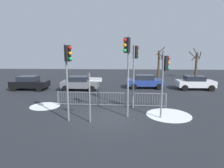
{
  "coord_description": "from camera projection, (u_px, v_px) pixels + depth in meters",
  "views": [
    {
      "loc": [
        0.71,
        -11.66,
        4.23
      ],
      "look_at": [
        0.03,
        3.52,
        1.51
      ],
      "focal_mm": 31.11,
      "sensor_mm": 36.0,
      "label": 1
    }
  ],
  "objects": [
    {
      "name": "snow_patch_kerb",
      "position": [
        169.0,
        115.0,
        12.64
      ],
      "size": [
        2.88,
        2.88,
        0.01
      ],
      "primitive_type": "cylinder",
      "color": "white",
      "rests_on": "ground"
    },
    {
      "name": "snow_patch_island",
      "position": [
        45.0,
        106.0,
        14.61
      ],
      "size": [
        2.21,
        2.21,
        0.01
      ],
      "primitive_type": "cylinder",
      "color": "white",
      "rests_on": "ground"
    },
    {
      "name": "pedestrian_guard_railing",
      "position": [
        111.0,
        99.0,
        14.49
      ],
      "size": [
        8.18,
        0.34,
        1.07
      ],
      "rotation": [
        0.0,
        0.0,
        -0.03
      ],
      "color": "slate",
      "rests_on": "ground"
    },
    {
      "name": "car_grey_trailing",
      "position": [
        80.0,
        83.0,
        20.23
      ],
      "size": [
        3.83,
        1.98,
        1.47
      ],
      "rotation": [
        0.0,
        0.0,
        -0.02
      ],
      "color": "slate",
      "rests_on": "ground"
    },
    {
      "name": "car_white_near",
      "position": [
        195.0,
        82.0,
        20.59
      ],
      "size": [
        3.81,
        1.93,
        1.47
      ],
      "rotation": [
        0.0,
        0.0,
        -0.0
      ],
      "color": "silver",
      "rests_on": "ground"
    },
    {
      "name": "traffic_light_mid_right",
      "position": [
        135.0,
        62.0,
        13.83
      ],
      "size": [
        0.46,
        0.47,
        4.58
      ],
      "rotation": [
        0.0,
        0.0,
        5.53
      ],
      "color": "slate",
      "rests_on": "ground"
    },
    {
      "name": "bare_tree_centre",
      "position": [
        159.0,
        63.0,
        29.74
      ],
      "size": [
        1.25,
        1.68,
        4.64
      ],
      "color": "#473828",
      "rests_on": "ground"
    },
    {
      "name": "ground_plane",
      "position": [
        109.0,
        117.0,
        12.24
      ],
      "size": [
        60.0,
        60.0,
        0.0
      ],
      "primitive_type": "plane",
      "color": "#26282D"
    },
    {
      "name": "car_blue_mid",
      "position": [
        145.0,
        81.0,
        21.32
      ],
      "size": [
        3.84,
        2.0,
        1.47
      ],
      "rotation": [
        0.0,
        0.0,
        0.02
      ],
      "color": "navy",
      "rests_on": "ground"
    },
    {
      "name": "traffic_light_rear_left",
      "position": [
        68.0,
        65.0,
        10.96
      ],
      "size": [
        0.48,
        0.45,
        4.56
      ],
      "rotation": [
        0.0,
        0.0,
        4.04
      ],
      "color": "slate",
      "rests_on": "ground"
    },
    {
      "name": "traffic_light_mid_left",
      "position": [
        165.0,
        72.0,
        11.71
      ],
      "size": [
        0.52,
        0.42,
        3.95
      ],
      "rotation": [
        0.0,
        0.0,
        5.22
      ],
      "color": "slate",
      "rests_on": "ground"
    },
    {
      "name": "bare_tree_left",
      "position": [
        196.0,
        64.0,
        28.56
      ],
      "size": [
        1.63,
        1.77,
        4.46
      ],
      "color": "#473828",
      "rests_on": "ground"
    },
    {
      "name": "car_black_far",
      "position": [
        29.0,
        83.0,
        20.44
      ],
      "size": [
        3.84,
        1.99,
        1.47
      ],
      "rotation": [
        0.0,
        0.0,
        -0.02
      ],
      "color": "black",
      "rests_on": "ground"
    },
    {
      "name": "direction_sign_post",
      "position": [
        91.0,
        95.0,
        11.13
      ],
      "size": [
        0.78,
        0.2,
        2.91
      ],
      "rotation": [
        0.0,
        0.0,
        -0.18
      ],
      "color": "slate",
      "rests_on": "ground"
    },
    {
      "name": "traffic_light_foreground_right",
      "position": [
        127.0,
        59.0,
        11.58
      ],
      "size": [
        0.43,
        0.5,
        5.01
      ],
      "rotation": [
        0.0,
        0.0,
        2.56
      ],
      "color": "slate",
      "rests_on": "ground"
    }
  ]
}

